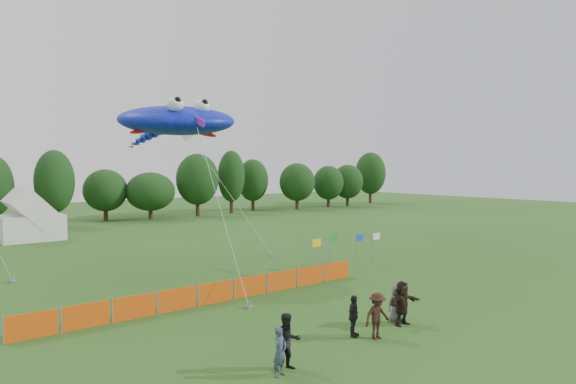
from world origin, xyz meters
TOP-DOWN VIEW (x-y plane):
  - ground at (0.00, 0.00)m, footprint 160.00×160.00m
  - treeline at (1.61, 44.93)m, footprint 104.57×8.78m
  - tent_right at (-5.36, 34.96)m, footprint 5.08×4.07m
  - barrier_fence at (-3.46, 7.18)m, footprint 17.90×0.06m
  - flag_row at (7.11, 9.07)m, footprint 6.73×0.68m
  - spectator_a at (-6.32, -1.38)m, footprint 0.65×0.52m
  - spectator_b at (-5.83, -1.16)m, footprint 1.04×0.90m
  - spectator_c at (-1.36, -1.00)m, footprint 1.21×0.81m
  - spectator_d at (-1.88, -0.27)m, footprint 1.01×0.75m
  - spectator_e at (0.77, -0.19)m, footprint 0.90×0.79m
  - spectator_f at (0.69, -0.55)m, footprint 1.70×0.61m
  - stingray_kite at (-1.97, 14.28)m, footprint 8.27×17.49m
  - small_kite_white at (4.24, 21.27)m, footprint 3.17×8.66m

SIDE VIEW (x-z plane):
  - ground at x=0.00m, z-range 0.00..0.00m
  - barrier_fence at x=-3.46m, z-range 0.00..1.00m
  - spectator_a at x=-6.32m, z-range 0.00..1.54m
  - spectator_e at x=0.77m, z-range 0.00..1.55m
  - spectator_d at x=-1.88m, z-range 0.00..1.59m
  - spectator_c at x=-1.36m, z-range 0.00..1.75m
  - spectator_f at x=0.69m, z-range 0.00..1.81m
  - spectator_b at x=-5.83m, z-range 0.00..1.82m
  - flag_row at x=7.11m, z-range 0.32..2.54m
  - tent_right at x=-5.36m, z-range 0.02..3.61m
  - treeline at x=1.61m, z-range 0.00..8.36m
  - small_kite_white at x=4.24m, z-range 1.97..11.76m
  - stingray_kite at x=-1.97m, z-range 3.94..14.28m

